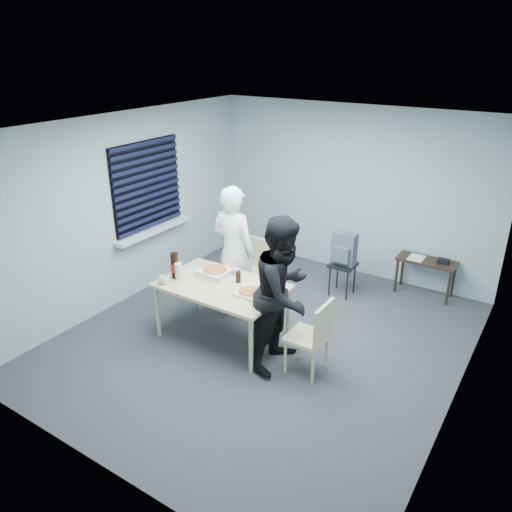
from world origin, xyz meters
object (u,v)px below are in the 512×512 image
Objects in this scene: stool at (343,270)px; mug_b at (237,272)px; person_white at (234,251)px; mug_a at (164,280)px; side_table at (426,265)px; backpack at (344,249)px; chair_right at (314,333)px; person_black at (284,293)px; soda_bottle at (175,266)px; chair_far at (258,266)px; dining_table at (222,289)px.

stool is 1.79m from mug_b.
mug_a is at bearing 71.55° from person_white.
backpack is at bearing -146.78° from side_table.
side_table is (2.04, 1.89, -0.42)m from person_white.
backpack is at bearing 104.91° from chair_right.
person_black is at bearing 149.51° from person_white.
chair_far is at bearing 71.86° from soda_bottle.
chair_far reaches higher than side_table.
chair_right is at bearing -90.28° from person_black.
person_black is at bearing -46.94° from chair_far.
person_white is at bearing -99.92° from chair_far.
chair_right is 1.08× the size of side_table.
dining_table is 0.85× the size of person_white.
dining_table is 3.09m from side_table.
dining_table is 1.83× the size of side_table.
person_white is 0.85m from soda_bottle.
side_table is at bearing 22.43° from backpack.
chair_far and chair_right have the same top height.
chair_far is 0.50× the size of person_white.
side_table is at bearing 79.03° from chair_right.
person_white is at bearing 113.14° from dining_table.
side_table is 3.74m from mug_a.
backpack is at bearing 67.69° from dining_table.
chair_right is at bearing -85.88° from backpack.
person_white is 2.15× the size of side_table.
mug_b is at bearing -76.27° from chair_far.
person_white reaches higher than chair_far.
backpack is (0.95, 0.77, 0.20)m from chair_far.
person_white reaches higher than dining_table.
person_white is at bearing 130.37° from mug_b.
person_black is 1.92m from backpack.
soda_bottle reaches higher than mug_a.
person_white is 17.70× the size of mug_b.
person_black is at bearing -86.62° from stool.
chair_far is at bearing -143.95° from side_table.
mug_b is at bearing 164.35° from chair_right.
backpack is (-0.11, 1.91, -0.17)m from person_black.
mug_a reaches higher than stool.
person_black is at bearing -2.92° from dining_table.
person_white is 3.62× the size of stool.
mug_a is 0.90m from mug_b.
person_black is 17.70× the size of mug_b.
mug_a is 0.23m from soda_bottle.
person_white is at bearing -137.17° from side_table.
mug_a is (-0.33, -0.99, -0.10)m from person_white.
mug_a is at bearing -121.41° from stool.
chair_far is at bearing -151.96° from backpack.
chair_right is at bearing -100.97° from side_table.
side_table is at bearing 54.92° from dining_table.
person_black is 5.44× the size of soda_bottle.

